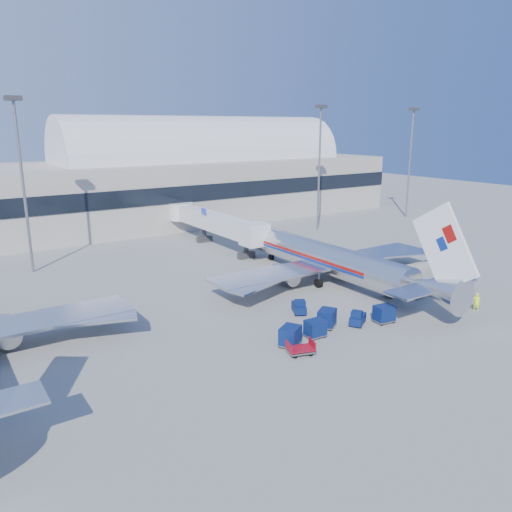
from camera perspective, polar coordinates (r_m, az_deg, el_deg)
ground at (r=54.06m, az=3.64°, el=-5.95°), size 260.00×260.00×0.00m
terminal at (r=98.19m, az=-23.65°, el=6.73°), size 170.00×28.15×21.00m
airliner_main at (r=62.61m, az=8.44°, el=-0.37°), size 32.00×37.26×12.07m
jetbridge_near at (r=82.04m, az=-5.25°, el=4.02°), size 4.40×27.50×6.25m
mast_west at (r=70.97m, az=-25.35°, el=9.88°), size 2.00×1.20×22.60m
mast_east at (r=92.95m, az=7.30°, el=11.95°), size 2.00×1.20×22.60m
mast_far_east at (r=110.97m, az=17.30°, el=11.85°), size 2.00×1.20×22.60m
barrier_near at (r=67.16m, az=14.87°, el=-1.88°), size 3.00×0.55×0.90m
barrier_mid at (r=69.60m, az=16.68°, el=-1.43°), size 3.00×0.55×0.90m
barrier_far at (r=72.11m, az=18.35°, el=-1.01°), size 3.00×0.55×0.90m
tug_lead at (r=50.36m, az=11.52°, el=-6.95°), size 2.65×2.26×1.55m
tug_right at (r=59.35m, az=15.43°, el=-3.90°), size 2.33×1.42×1.43m
tug_left at (r=52.45m, az=4.93°, el=-5.80°), size 2.20×2.70×1.58m
cart_train_a at (r=49.18m, az=8.10°, el=-7.02°), size 2.54×2.40×1.79m
cart_train_b at (r=46.86m, az=6.79°, el=-8.19°), size 1.95×1.53×1.65m
cart_train_c at (r=44.84m, az=3.92°, el=-9.09°), size 2.57×2.39×1.81m
cart_solo_near at (r=51.45m, az=14.44°, el=-6.39°), size 2.16×1.77×1.74m
cart_solo_far at (r=59.73m, az=17.73°, el=-3.69°), size 2.06×1.65×1.70m
cart_open_red at (r=43.58m, az=5.14°, el=-10.62°), size 2.60×2.17×0.60m
ramp_worker at (r=57.78m, az=23.90°, el=-4.82°), size 0.73×0.85×1.96m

